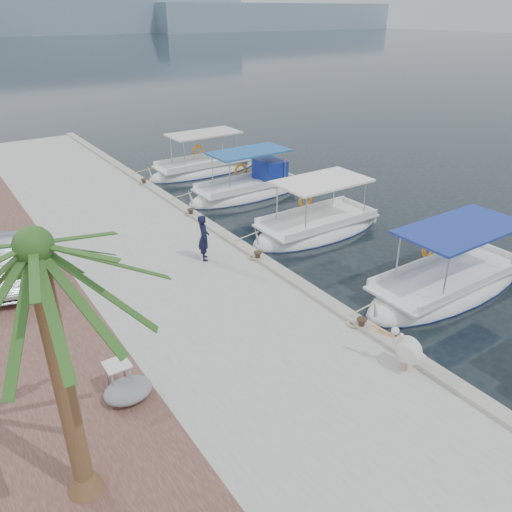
{
  "coord_description": "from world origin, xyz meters",
  "views": [
    {
      "loc": [
        -9.08,
        -11.26,
        8.32
      ],
      "look_at": [
        -1.0,
        0.65,
        1.2
      ],
      "focal_mm": 35.0,
      "sensor_mm": 36.0,
      "label": 1
    }
  ],
  "objects_px": {
    "fishing_caique_d": "(248,191)",
    "parked_car": "(9,262)",
    "fishing_caique_b": "(447,287)",
    "fishing_caique_c": "(317,230)",
    "fishing_caique_e": "(203,170)",
    "date_palm": "(34,249)",
    "pelican": "(407,349)",
    "fisherman": "(204,238)"
  },
  "relations": [
    {
      "from": "fisherman",
      "to": "date_palm",
      "type": "relative_size",
      "value": 0.28
    },
    {
      "from": "fishing_caique_e",
      "to": "parked_car",
      "type": "distance_m",
      "value": 14.39
    },
    {
      "from": "parked_car",
      "to": "pelican",
      "type": "bearing_deg",
      "value": -39.51
    },
    {
      "from": "fishing_caique_d",
      "to": "fishing_caique_c",
      "type": "bearing_deg",
      "value": -92.17
    },
    {
      "from": "fisherman",
      "to": "fishing_caique_c",
      "type": "bearing_deg",
      "value": -63.97
    },
    {
      "from": "fishing_caique_e",
      "to": "fisherman",
      "type": "xyz_separation_m",
      "value": [
        -5.71,
        -10.62,
        1.19
      ]
    },
    {
      "from": "pelican",
      "to": "fishing_caique_d",
      "type": "bearing_deg",
      "value": 71.77
    },
    {
      "from": "fishing_caique_b",
      "to": "fishing_caique_d",
      "type": "xyz_separation_m",
      "value": [
        -0.24,
        11.56,
        0.07
      ]
    },
    {
      "from": "fishing_caique_d",
      "to": "fisherman",
      "type": "distance_m",
      "value": 8.32
    },
    {
      "from": "fishing_caique_e",
      "to": "pelican",
      "type": "relative_size",
      "value": 4.96
    },
    {
      "from": "fishing_caique_c",
      "to": "fishing_caique_d",
      "type": "xyz_separation_m",
      "value": [
        0.21,
        5.48,
        0.07
      ]
    },
    {
      "from": "fishing_caique_b",
      "to": "fishing_caique_c",
      "type": "distance_m",
      "value": 6.1
    },
    {
      "from": "fishing_caique_b",
      "to": "fishing_caique_e",
      "type": "xyz_separation_m",
      "value": [
        -0.25,
        16.25,
        0.0
      ]
    },
    {
      "from": "fishing_caique_c",
      "to": "pelican",
      "type": "relative_size",
      "value": 4.66
    },
    {
      "from": "fishing_caique_d",
      "to": "parked_car",
      "type": "xyz_separation_m",
      "value": [
        -11.58,
        -3.8,
        0.96
      ]
    },
    {
      "from": "fishing_caique_d",
      "to": "fishing_caique_e",
      "type": "xyz_separation_m",
      "value": [
        -0.01,
        4.69,
        -0.07
      ]
    },
    {
      "from": "fishing_caique_c",
      "to": "fishing_caique_d",
      "type": "relative_size",
      "value": 0.97
    },
    {
      "from": "fishing_caique_e",
      "to": "fishing_caique_b",
      "type": "bearing_deg",
      "value": -89.11
    },
    {
      "from": "date_palm",
      "to": "fishing_caique_c",
      "type": "bearing_deg",
      "value": 32.2
    },
    {
      "from": "date_palm",
      "to": "parked_car",
      "type": "xyz_separation_m",
      "value": [
        0.44,
        9.12,
        -4.18
      ]
    },
    {
      "from": "fishing_caique_d",
      "to": "pelican",
      "type": "xyz_separation_m",
      "value": [
        -4.56,
        -13.84,
        0.84
      ]
    },
    {
      "from": "fishing_caique_e",
      "to": "parked_car",
      "type": "height_order",
      "value": "fishing_caique_e"
    },
    {
      "from": "pelican",
      "to": "date_palm",
      "type": "distance_m",
      "value": 8.67
    },
    {
      "from": "fishing_caique_b",
      "to": "fishing_caique_c",
      "type": "bearing_deg",
      "value": 94.21
    },
    {
      "from": "date_palm",
      "to": "fishing_caique_e",
      "type": "bearing_deg",
      "value": 55.69
    },
    {
      "from": "fishing_caique_b",
      "to": "pelican",
      "type": "height_order",
      "value": "fishing_caique_b"
    },
    {
      "from": "fishing_caique_b",
      "to": "pelican",
      "type": "xyz_separation_m",
      "value": [
        -4.8,
        -2.28,
        0.92
      ]
    },
    {
      "from": "fishing_caique_e",
      "to": "date_palm",
      "type": "bearing_deg",
      "value": -124.31
    },
    {
      "from": "pelican",
      "to": "date_palm",
      "type": "relative_size",
      "value": 0.23
    },
    {
      "from": "fishing_caique_c",
      "to": "pelican",
      "type": "xyz_separation_m",
      "value": [
        -4.35,
        -8.36,
        0.92
      ]
    },
    {
      "from": "fishing_caique_e",
      "to": "fishing_caique_d",
      "type": "bearing_deg",
      "value": -89.87
    },
    {
      "from": "fishing_caique_c",
      "to": "fishing_caique_e",
      "type": "distance_m",
      "value": 10.17
    },
    {
      "from": "fishing_caique_b",
      "to": "pelican",
      "type": "relative_size",
      "value": 5.34
    },
    {
      "from": "fishing_caique_b",
      "to": "fishing_caique_c",
      "type": "relative_size",
      "value": 1.15
    },
    {
      "from": "fisherman",
      "to": "fishing_caique_d",
      "type": "bearing_deg",
      "value": -22.63
    },
    {
      "from": "fishing_caique_c",
      "to": "pelican",
      "type": "distance_m",
      "value": 9.47
    },
    {
      "from": "fishing_caique_c",
      "to": "parked_car",
      "type": "height_order",
      "value": "fishing_caique_c"
    },
    {
      "from": "fishing_caique_b",
      "to": "parked_car",
      "type": "bearing_deg",
      "value": 146.72
    },
    {
      "from": "fisherman",
      "to": "parked_car",
      "type": "bearing_deg",
      "value": 91.36
    },
    {
      "from": "parked_car",
      "to": "date_palm",
      "type": "bearing_deg",
      "value": -77.29
    },
    {
      "from": "fishing_caique_c",
      "to": "parked_car",
      "type": "bearing_deg",
      "value": 171.62
    },
    {
      "from": "date_palm",
      "to": "parked_car",
      "type": "bearing_deg",
      "value": 87.21
    }
  ]
}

